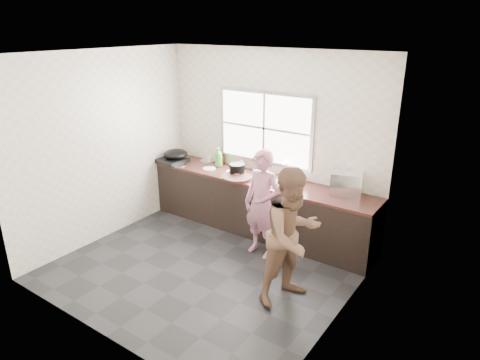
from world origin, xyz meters
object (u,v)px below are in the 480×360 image
Objects in this scene: burner at (172,160)px; pot_lid_right at (208,161)px; woman at (262,207)px; person_side at (292,236)px; black_pot at (237,169)px; plate_food at (209,169)px; glass_jar at (209,158)px; bowl_crabs at (284,185)px; bowl_held at (277,183)px; cutting_board at (237,178)px; wok at (176,154)px; dish_rack at (347,183)px; bottle_green at (219,157)px; bottle_brown_short at (241,166)px; pot_lid_left at (179,165)px; bowl_mince at (237,173)px; bottle_brown_tall at (221,158)px.

pot_lid_right is at bearing 40.68° from burner.
woman reaches higher than pot_lid_right.
person_side is 3.01m from burner.
black_pot is 0.52m from plate_food.
bowl_crabs is at bearing -11.87° from glass_jar.
black_pot reaches higher than bowl_held.
cutting_board is 1.32m from wok.
dish_rack is at bearing 5.26° from wok.
dish_rack is at bearing 1.59° from bottle_green.
woman is 1.10m from bottle_brown_short.
dish_rack is at bearing 13.65° from cutting_board.
pot_lid_left is (-2.68, -0.37, -0.15)m from dish_rack.
bowl_held is 1.50m from glass_jar.
cutting_board is (-0.64, 0.34, 0.19)m from woman.
bottle_brown_short is 0.39× the size of wok.
woman is 4.46× the size of bottle_green.
bowl_crabs is at bearing -3.81° from bowl_mince.
black_pot is 0.59× the size of dish_rack.
pot_lid_left is at bearing 89.00° from person_side.
bottle_brown_short is at bearing 115.98° from cutting_board.
bottle_green is at bearing -21.20° from pot_lid_right.
pot_lid_left is at bearing 175.16° from woman.
bowl_held is 0.97m from dish_rack.
glass_jar is at bearing 168.13° from bowl_crabs.
woman reaches higher than pot_lid_left.
burner is at bearing 163.97° from pot_lid_left.
bottle_green reaches higher than burner.
woman is at bearing -156.57° from dish_rack.
burner is (-2.08, -0.05, -0.00)m from bowl_crabs.
bottle_brown_tall is at bearing 28.01° from burner.
black_pot is (-0.71, 0.03, 0.05)m from bowl_held.
black_pot is at bearing 73.53° from person_side.
woman is 5.90× the size of black_pot.
pot_lid_left is (0.16, -0.11, -0.13)m from wok.
dish_rack reaches higher than bowl_mince.
pot_lid_right is at bearing 180.00° from glass_jar.
bowl_crabs reaches higher than burner.
person_side reaches higher than black_pot.
glass_jar is 0.06m from pot_lid_right.
bottle_green is at bearing -23.65° from glass_jar.
dish_rack is (2.84, 0.26, 0.02)m from wok.
wok is (-0.44, -0.33, 0.08)m from glass_jar.
bottle_brown_short is 0.75m from pot_lid_right.
bowl_mince is at bearing 152.72° from woman.
bowl_held reaches higher than pot_lid_right.
bottle_brown_tall reaches higher than bowl_held.
burner is (-1.19, -0.29, -0.04)m from bottle_brown_short.
bowl_held is at bearing -2.72° from black_pot.
burner is (-1.95, -0.07, -0.00)m from bowl_held.
person_side is 5.10× the size of bottle_green.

